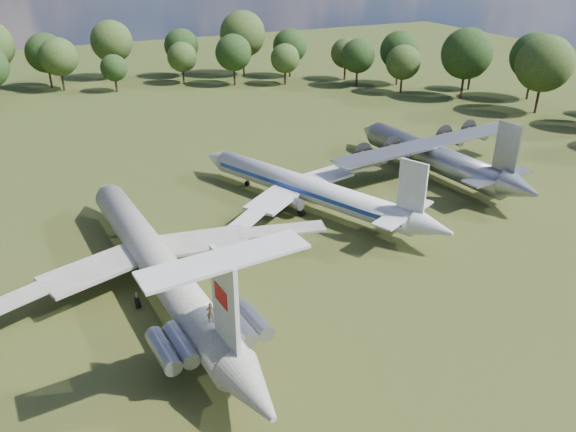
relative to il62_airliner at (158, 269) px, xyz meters
name	(u,v)px	position (x,y,z in m)	size (l,w,h in m)	color
ground	(169,268)	(1.84, 3.71, -2.39)	(300.00, 300.00, 0.00)	#1E3C14
il62_airliner	(158,269)	(0.00, 0.00, 0.00)	(37.50, 48.75, 4.78)	silver
tu104_jet	(308,193)	(21.84, 10.69, -0.29)	(31.52, 42.02, 4.20)	beige
an12_transport	(433,160)	(43.27, 12.74, 0.01)	(32.63, 36.47, 4.80)	#999BA0
person_on_il62	(211,312)	(1.17, -13.34, 3.24)	(0.62, 0.41, 1.70)	olive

